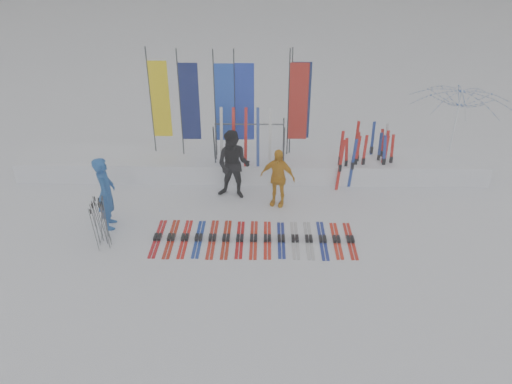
{
  "coord_description": "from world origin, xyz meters",
  "views": [
    {
      "loc": [
        0.42,
        -9.21,
        6.96
      ],
      "look_at": [
        0.2,
        1.6,
        1.0
      ],
      "focal_mm": 35.0,
      "sensor_mm": 36.0,
      "label": 1
    }
  ],
  "objects_px": {
    "person_blue": "(106,193)",
    "ski_rack": "(249,137)",
    "person_yellow": "(278,178)",
    "ski_row": "(253,238)",
    "person_black": "(233,165)",
    "tent_canopy": "(455,130)"
  },
  "relations": [
    {
      "from": "tent_canopy",
      "to": "ski_row",
      "type": "distance_m",
      "value": 7.28
    },
    {
      "from": "person_blue",
      "to": "ski_rack",
      "type": "xyz_separation_m",
      "value": [
        3.49,
        2.66,
        0.43
      ]
    },
    {
      "from": "person_black",
      "to": "ski_rack",
      "type": "bearing_deg",
      "value": 81.88
    },
    {
      "from": "person_black",
      "to": "person_yellow",
      "type": "xyz_separation_m",
      "value": [
        1.21,
        -0.41,
        -0.16
      ]
    },
    {
      "from": "person_yellow",
      "to": "tent_canopy",
      "type": "distance_m",
      "value": 5.8
    },
    {
      "from": "person_blue",
      "to": "person_yellow",
      "type": "relative_size",
      "value": 1.17
    },
    {
      "from": "person_blue",
      "to": "person_black",
      "type": "bearing_deg",
      "value": -73.28
    },
    {
      "from": "person_yellow",
      "to": "tent_canopy",
      "type": "bearing_deg",
      "value": 39.72
    },
    {
      "from": "ski_rack",
      "to": "person_blue",
      "type": "bearing_deg",
      "value": -142.7
    },
    {
      "from": "tent_canopy",
      "to": "ski_rack",
      "type": "distance_m",
      "value": 6.19
    },
    {
      "from": "person_yellow",
      "to": "ski_rack",
      "type": "height_order",
      "value": "ski_rack"
    },
    {
      "from": "person_black",
      "to": "person_yellow",
      "type": "bearing_deg",
      "value": -5.47
    },
    {
      "from": "person_blue",
      "to": "ski_row",
      "type": "bearing_deg",
      "value": -109.66
    },
    {
      "from": "person_blue",
      "to": "ski_row",
      "type": "distance_m",
      "value": 3.82
    },
    {
      "from": "person_blue",
      "to": "ski_row",
      "type": "relative_size",
      "value": 0.39
    },
    {
      "from": "person_blue",
      "to": "ski_row",
      "type": "xyz_separation_m",
      "value": [
        3.66,
        -0.57,
        -0.92
      ]
    },
    {
      "from": "person_yellow",
      "to": "ski_rack",
      "type": "relative_size",
      "value": 0.8
    },
    {
      "from": "person_black",
      "to": "tent_canopy",
      "type": "relative_size",
      "value": 0.65
    },
    {
      "from": "person_blue",
      "to": "person_yellow",
      "type": "height_order",
      "value": "person_blue"
    },
    {
      "from": "tent_canopy",
      "to": "ski_row",
      "type": "height_order",
      "value": "tent_canopy"
    },
    {
      "from": "ski_row",
      "to": "ski_rack",
      "type": "bearing_deg",
      "value": 93.15
    },
    {
      "from": "person_yellow",
      "to": "tent_canopy",
      "type": "height_order",
      "value": "tent_canopy"
    }
  ]
}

